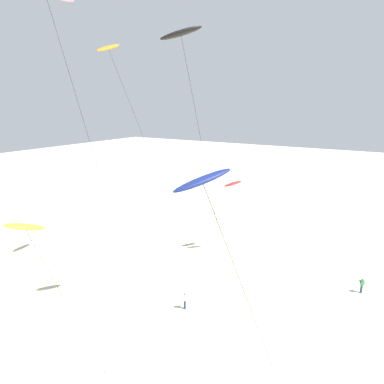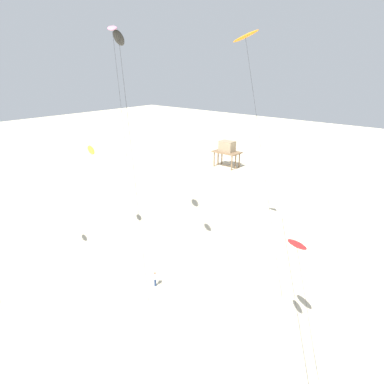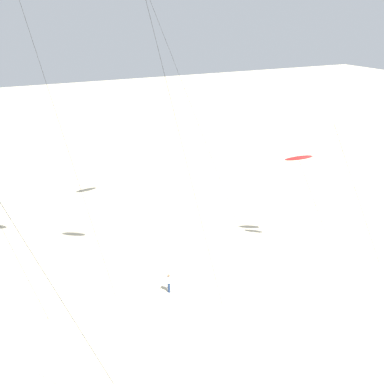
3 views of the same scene
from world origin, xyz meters
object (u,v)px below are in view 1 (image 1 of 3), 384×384
Objects in this scene: kite_black at (181,35)px; kite_navy at (205,186)px; kite_red at (233,184)px; kite_orange at (109,50)px; kite_yellow at (26,228)px; kite_white at (264,155)px; kite_flyer_nearest at (362,285)px; kite_flyer_middle at (185,300)px.

kite_navy is at bearing -143.65° from kite_black.
kite_orange is (-11.08, 9.01, 14.97)m from kite_red.
kite_orange is (16.01, 8.26, 12.21)m from kite_yellow.
kite_white reaches higher than kite_yellow.
kite_orange is 20.41m from kite_white.
kite_red is 30.13m from kite_navy.
kite_navy reaches higher than kite_flyer_nearest.
kite_yellow is 0.50× the size of kite_orange.
kite_flyer_middle is at bearing -10.42° from kite_yellow.
kite_flyer_middle is at bearing 171.53° from kite_white.
kite_black is 29.64m from kite_flyer_nearest.
kite_white is (11.39, -12.80, -11.09)m from kite_orange.
kite_orange is 1.83× the size of kite_white.
kite_black reaches higher than kite_flyer_nearest.
kite_red is at bearing -39.11° from kite_orange.
kite_flyer_middle is (-11.89, 14.07, 0.00)m from kite_flyer_nearest.
kite_black reaches higher than kite_flyer_middle.
kite_red is at bearing 6.84° from kite_flyer_middle.
kite_yellow is (0.08, 11.86, -4.05)m from kite_navy.
kite_black is 0.98× the size of kite_orange.
kite_black is 14.71× the size of kite_flyer_nearest.
kite_flyer_middle is at bearing -173.16° from kite_red.
kite_black is 1.47× the size of kite_navy.
kite_black is at bearing -170.13° from kite_red.
kite_red is at bearing 94.60° from kite_white.
kite_red is 16.30m from kite_flyer_middle.
kite_red is 0.70× the size of kite_white.
kite_black is 14.71× the size of kite_flyer_middle.
kite_flyer_nearest is at bearing -101.02° from kite_white.
kite_navy is 12.53m from kite_yellow.
kite_navy is 1.32× the size of kite_yellow.
kite_white is 8.23× the size of kite_flyer_nearest.
kite_red is at bearing 22.23° from kite_navy.
kite_orange reaches higher than kite_white.
kite_red is 20.69m from kite_orange.
kite_yellow is 17.39m from kite_flyer_middle.
kite_white is at bearing 78.98° from kite_flyer_nearest.
kite_red is at bearing 82.68° from kite_flyer_nearest.
kite_flyer_nearest is at bearing -10.45° from kite_navy.
kite_white reaches higher than kite_red.
kite_navy is at bearing -90.38° from kite_yellow.
kite_navy is 0.67× the size of kite_orange.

